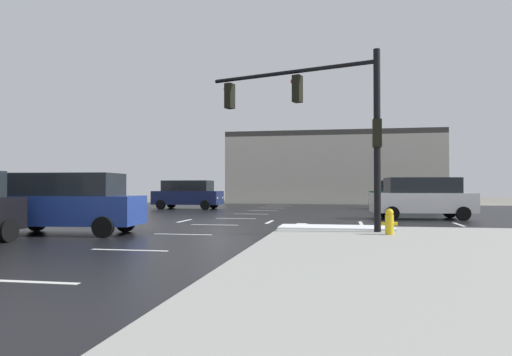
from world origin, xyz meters
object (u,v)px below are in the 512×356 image
(traffic_signal_mast, at_px, (325,112))
(suv_blue, at_px, (68,202))
(suv_navy, at_px, (188,194))
(suv_white, at_px, (422,197))
(fire_hydrant, at_px, (389,222))
(suv_green, at_px, (404,194))

(traffic_signal_mast, relative_size, suv_blue, 1.23)
(suv_navy, bearing_deg, suv_white, -27.08)
(fire_hydrant, height_order, suv_blue, suv_blue)
(fire_hydrant, bearing_deg, suv_navy, 125.17)
(traffic_signal_mast, bearing_deg, suv_navy, -39.19)
(suv_green, xyz_separation_m, suv_white, (-0.47, -10.56, 0.00))
(suv_green, relative_size, suv_navy, 0.99)
(fire_hydrant, relative_size, suv_blue, 0.16)
(traffic_signal_mast, bearing_deg, suv_green, -86.54)
(suv_white, bearing_deg, traffic_signal_mast, 55.25)
(suv_navy, bearing_deg, fire_hydrant, -53.04)
(traffic_signal_mast, bearing_deg, suv_white, -100.66)
(traffic_signal_mast, height_order, suv_green, traffic_signal_mast)
(fire_hydrant, bearing_deg, traffic_signal_mast, 145.89)
(suv_green, bearing_deg, fire_hydrant, 80.92)
(suv_white, bearing_deg, fire_hydrant, 69.62)
(fire_hydrant, distance_m, suv_blue, 10.46)
(suv_blue, distance_m, suv_navy, 18.11)
(traffic_signal_mast, xyz_separation_m, suv_green, (4.87, 18.54, -3.07))
(traffic_signal_mast, relative_size, fire_hydrant, 7.68)
(suv_green, bearing_deg, suv_white, 86.59)
(fire_hydrant, bearing_deg, suv_white, 75.52)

